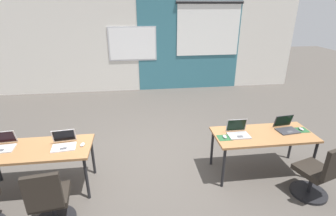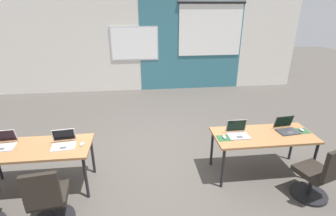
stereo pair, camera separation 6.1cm
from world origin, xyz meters
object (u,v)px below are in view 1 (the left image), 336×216
(mouse_near_left_inner, at_px, (82,145))
(mouse_near_right_inner, at_px, (225,137))
(laptop_near_left_end, at_px, (2,145))
(chair_near_right_end, at_px, (318,176))
(laptop_near_right_end, at_px, (286,127))
(desk_near_left, at_px, (35,152))
(desk_near_right, at_px, (263,137))
(laptop_near_right_inner, at_px, (238,132))
(laptop_near_left_inner, at_px, (64,143))
(chair_near_left_inner, at_px, (50,203))
(mouse_near_right_end, at_px, (301,129))

(mouse_near_left_inner, relative_size, mouse_near_right_inner, 1.06)
(mouse_near_right_inner, bearing_deg, mouse_near_left_inner, 178.77)
(mouse_near_left_inner, distance_m, laptop_near_left_end, 1.13)
(chair_near_right_end, distance_m, laptop_near_left_end, 4.56)
(laptop_near_right_end, distance_m, chair_near_right_end, 0.87)
(desk_near_left, height_order, laptop_near_right_end, laptop_near_right_end)
(desk_near_right, distance_m, laptop_near_right_inner, 0.44)
(chair_near_right_end, bearing_deg, laptop_near_left_end, -27.13)
(laptop_near_left_inner, distance_m, laptop_near_left_end, 0.87)
(desk_near_right, height_order, chair_near_left_inner, chair_near_left_inner)
(laptop_near_left_end, bearing_deg, desk_near_right, -5.77)
(chair_near_left_inner, relative_size, laptop_near_right_end, 2.56)
(laptop_near_right_inner, bearing_deg, mouse_near_right_inner, -162.42)
(mouse_near_left_inner, height_order, laptop_near_left_end, laptop_near_left_end)
(laptop_near_left_inner, distance_m, mouse_near_right_inner, 2.42)
(laptop_near_left_end, bearing_deg, mouse_near_left_inner, -8.89)
(mouse_near_left_inner, bearing_deg, laptop_near_left_end, 175.73)
(laptop_near_left_inner, height_order, mouse_near_left_inner, laptop_near_left_inner)
(desk_near_left, distance_m, chair_near_right_end, 4.09)
(laptop_near_right_end, xyz_separation_m, mouse_near_right_inner, (-1.09, -0.13, -0.03))
(desk_near_right, distance_m, mouse_near_left_inner, 2.82)
(chair_near_left_inner, bearing_deg, chair_near_right_end, 173.71)
(laptop_near_left_inner, relative_size, laptop_near_right_inner, 1.09)
(desk_near_right, bearing_deg, mouse_near_right_end, 3.07)
(chair_near_left_inner, xyz_separation_m, laptop_near_left_end, (-0.83, 0.85, 0.39))
(mouse_near_left_inner, xyz_separation_m, laptop_near_right_inner, (2.39, 0.03, 0.03))
(laptop_near_right_inner, relative_size, mouse_near_right_inner, 3.27)
(desk_near_left, bearing_deg, laptop_near_right_inner, 0.43)
(desk_near_right, xyz_separation_m, mouse_near_right_inner, (-0.67, -0.05, 0.08))
(chair_near_left_inner, xyz_separation_m, laptop_near_right_end, (3.54, 0.84, 0.39))
(chair_near_right_end, distance_m, laptop_near_right_inner, 1.26)
(chair_near_left_inner, height_order, laptop_near_left_end, laptop_near_left_end)
(chair_near_left_inner, relative_size, chair_near_right_end, 1.00)
(desk_near_right, xyz_separation_m, chair_near_right_end, (0.52, -0.70, -0.28))
(laptop_near_left_inner, bearing_deg, mouse_near_left_inner, -10.71)
(desk_near_right, relative_size, laptop_near_right_inner, 4.82)
(mouse_near_right_inner, bearing_deg, laptop_near_left_inner, 178.44)
(laptop_near_right_inner, xyz_separation_m, laptop_near_left_end, (-3.52, 0.06, -0.00))
(laptop_near_left_inner, distance_m, chair_near_left_inner, 0.87)
(desk_near_right, height_order, chair_near_right_end, chair_near_right_end)
(desk_near_left, height_order, laptop_near_left_inner, laptop_near_left_inner)
(chair_near_left_inner, bearing_deg, mouse_near_left_inner, -118.70)
(chair_near_right_end, relative_size, mouse_near_right_inner, 9.06)
(laptop_near_right_end, bearing_deg, laptop_near_left_end, 173.56)
(desk_near_right, height_order, mouse_near_left_inner, mouse_near_left_inner)
(desk_near_right, height_order, laptop_near_right_inner, laptop_near_right_inner)
(chair_near_right_end, distance_m, mouse_near_right_inner, 1.40)
(chair_near_right_end, xyz_separation_m, mouse_near_right_inner, (-1.19, 0.65, 0.36))
(mouse_near_left_inner, relative_size, mouse_near_right_end, 1.00)
(mouse_near_right_inner, bearing_deg, chair_near_right_end, -28.45)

